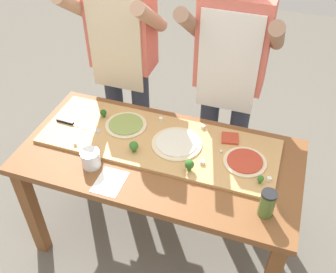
# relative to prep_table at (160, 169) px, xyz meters

# --- Properties ---
(ground_plane) EXTENTS (8.00, 8.00, 0.00)m
(ground_plane) POSITION_rel_prep_table_xyz_m (0.00, 0.00, -0.65)
(ground_plane) COLOR #6B665B
(prep_table) EXTENTS (1.51, 0.75, 0.76)m
(prep_table) POSITION_rel_prep_table_xyz_m (0.00, 0.00, 0.00)
(prep_table) COLOR brown
(prep_table) RESTS_ON ground
(cutting_board) EXTENTS (1.32, 0.45, 0.02)m
(cutting_board) POSITION_rel_prep_table_xyz_m (-0.04, 0.09, 0.12)
(cutting_board) COLOR tan
(cutting_board) RESTS_ON prep_table
(chefs_knife) EXTENTS (0.28, 0.03, 0.02)m
(chefs_knife) POSITION_rel_prep_table_xyz_m (-0.56, 0.05, 0.13)
(chefs_knife) COLOR #B7BABF
(chefs_knife) RESTS_ON cutting_board
(pizza_whole_white_garlic) EXTENTS (0.28, 0.28, 0.02)m
(pizza_whole_white_garlic) POSITION_rel_prep_table_xyz_m (0.07, 0.09, 0.14)
(pizza_whole_white_garlic) COLOR beige
(pizza_whole_white_garlic) RESTS_ON cutting_board
(pizza_whole_tomato_red) EXTENTS (0.23, 0.23, 0.02)m
(pizza_whole_tomato_red) POSITION_rel_prep_table_xyz_m (0.45, 0.07, 0.14)
(pizza_whole_tomato_red) COLOR beige
(pizza_whole_tomato_red) RESTS_ON cutting_board
(pizza_whole_pesto_green) EXTENTS (0.24, 0.24, 0.02)m
(pizza_whole_pesto_green) POSITION_rel_prep_table_xyz_m (-0.26, 0.14, 0.14)
(pizza_whole_pesto_green) COLOR beige
(pizza_whole_pesto_green) RESTS_ON cutting_board
(pizza_slice_center) EXTENTS (0.11, 0.11, 0.01)m
(pizza_slice_center) POSITION_rel_prep_table_xyz_m (0.33, 0.23, 0.13)
(pizza_slice_center) COLOR #BC3D28
(pizza_slice_center) RESTS_ON cutting_board
(broccoli_floret_back_mid) EXTENTS (0.05, 0.05, 0.06)m
(broccoli_floret_back_mid) POSITION_rel_prep_table_xyz_m (-0.13, -0.04, 0.16)
(broccoli_floret_back_mid) COLOR #3F7220
(broccoli_floret_back_mid) RESTS_ON cutting_board
(broccoli_floret_front_right) EXTENTS (0.05, 0.05, 0.06)m
(broccoli_floret_front_right) POSITION_rel_prep_table_xyz_m (0.19, -0.08, 0.17)
(broccoli_floret_front_right) COLOR #366618
(broccoli_floret_front_right) RESTS_ON cutting_board
(broccoli_floret_front_left) EXTENTS (0.04, 0.04, 0.05)m
(broccoli_floret_front_left) POSITION_rel_prep_table_xyz_m (-0.42, 0.18, 0.16)
(broccoli_floret_front_left) COLOR #2C5915
(broccoli_floret_front_left) RESTS_ON cutting_board
(broccoli_floret_back_left) EXTENTS (0.03, 0.03, 0.05)m
(broccoli_floret_back_left) POSITION_rel_prep_table_xyz_m (0.54, -0.05, 0.16)
(broccoli_floret_back_left) COLOR #3F7220
(broccoli_floret_back_left) RESTS_ON cutting_board
(cheese_crumble_a) EXTENTS (0.02, 0.02, 0.01)m
(cheese_crumble_a) POSITION_rel_prep_table_xyz_m (0.31, 0.10, 0.13)
(cheese_crumble_a) COLOR silver
(cheese_crumble_a) RESTS_ON cutting_board
(cheese_crumble_b) EXTENTS (0.03, 0.03, 0.02)m
(cheese_crumble_b) POSITION_rel_prep_table_xyz_m (0.17, 0.27, 0.14)
(cheese_crumble_b) COLOR silver
(cheese_crumble_b) RESTS_ON cutting_board
(cheese_crumble_c) EXTENTS (0.03, 0.03, 0.02)m
(cheese_crumble_c) POSITION_rel_prep_table_xyz_m (-0.09, 0.26, 0.14)
(cheese_crumble_c) COLOR white
(cheese_crumble_c) RESTS_ON cutting_board
(cheese_crumble_d) EXTENTS (0.03, 0.03, 0.02)m
(cheese_crumble_d) POSITION_rel_prep_table_xyz_m (0.58, -0.02, 0.14)
(cheese_crumble_d) COLOR white
(cheese_crumble_d) RESTS_ON cutting_board
(cheese_crumble_e) EXTENTS (0.02, 0.02, 0.02)m
(cheese_crumble_e) POSITION_rel_prep_table_xyz_m (-0.46, -0.10, 0.14)
(cheese_crumble_e) COLOR white
(cheese_crumble_e) RESTS_ON cutting_board
(cheese_crumble_f) EXTENTS (0.02, 0.02, 0.02)m
(cheese_crumble_f) POSITION_rel_prep_table_xyz_m (0.24, -0.01, 0.14)
(cheese_crumble_f) COLOR white
(cheese_crumble_f) RESTS_ON cutting_board
(flour_cup) EXTENTS (0.10, 0.10, 0.10)m
(flour_cup) POSITION_rel_prep_table_xyz_m (-0.31, -0.19, 0.15)
(flour_cup) COLOR white
(flour_cup) RESTS_ON prep_table
(sauce_jar) EXTENTS (0.07, 0.07, 0.14)m
(sauce_jar) POSITION_rel_prep_table_xyz_m (0.59, -0.21, 0.18)
(sauce_jar) COLOR #517033
(sauce_jar) RESTS_ON prep_table
(recipe_note) EXTENTS (0.14, 0.18, 0.00)m
(recipe_note) POSITION_rel_prep_table_xyz_m (-0.17, -0.27, 0.11)
(recipe_note) COLOR white
(recipe_note) RESTS_ON prep_table
(cook_left) EXTENTS (0.54, 0.39, 1.67)m
(cook_left) POSITION_rel_prep_table_xyz_m (-0.45, 0.57, 0.35)
(cook_left) COLOR #333847
(cook_left) RESTS_ON ground
(cook_right) EXTENTS (0.54, 0.39, 1.67)m
(cook_right) POSITION_rel_prep_table_xyz_m (0.24, 0.57, 0.35)
(cook_right) COLOR #333847
(cook_right) RESTS_ON ground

